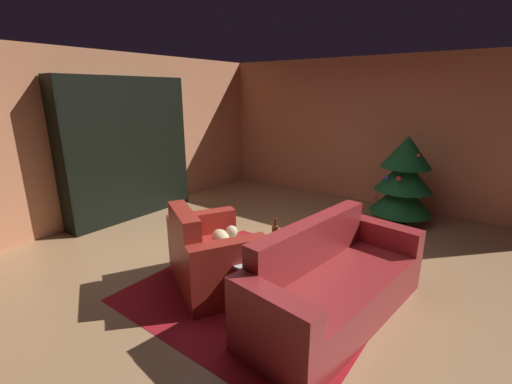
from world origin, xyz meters
TOP-DOWN VIEW (x-y plane):
  - ground_plane at (0.00, 0.00)m, footprint 7.71×7.71m
  - wall_back at (0.00, 3.24)m, footprint 6.32×0.06m
  - wall_left at (-3.13, 0.00)m, footprint 0.06×6.54m
  - area_rug at (0.17, -0.46)m, footprint 2.35×2.26m
  - bookshelf_unit at (-2.88, 0.24)m, footprint 0.35×2.13m
  - armchair_red at (-0.31, -0.70)m, footprint 1.28×1.18m
  - couch_red at (0.92, -0.38)m, footprint 1.03×2.09m
  - coffee_table at (0.22, -0.53)m, footprint 0.76×0.76m
  - book_stack_on_table at (0.17, -0.57)m, footprint 0.23×0.19m
  - bottle_on_table at (0.24, -0.32)m, footprint 0.07×0.07m
  - decorated_tree at (0.77, 2.48)m, footprint 0.95×0.95m

SIDE VIEW (x-z plane):
  - ground_plane at x=0.00m, z-range 0.00..0.00m
  - area_rug at x=0.17m, z-range 0.00..0.01m
  - couch_red at x=0.92m, z-range -0.13..0.73m
  - armchair_red at x=-0.31m, z-range -0.12..0.76m
  - coffee_table at x=0.22m, z-range 0.19..0.67m
  - book_stack_on_table at x=0.17m, z-range 0.47..0.58m
  - bottle_on_table at x=0.24m, z-range 0.44..0.74m
  - decorated_tree at x=0.77m, z-range 0.02..1.39m
  - bookshelf_unit at x=-2.88m, z-range -0.02..2.21m
  - wall_back at x=0.00m, z-range 0.00..2.61m
  - wall_left at x=-3.13m, z-range 0.00..2.61m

